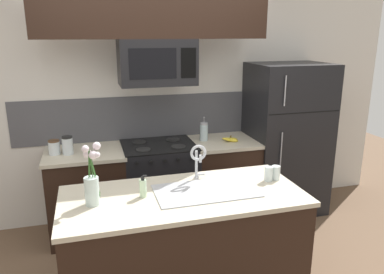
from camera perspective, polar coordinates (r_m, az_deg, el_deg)
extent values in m
plane|color=brown|center=(3.55, -1.81, -19.76)|extent=(10.00, 10.00, 0.00)
cube|color=silver|center=(4.28, -2.24, 5.44)|extent=(5.20, 0.10, 2.60)
cube|color=#4C4C51|center=(4.19, -6.03, 3.07)|extent=(2.95, 0.01, 0.48)
cube|color=black|center=(4.05, -15.61, -8.54)|extent=(0.75, 0.62, 0.88)
cube|color=beige|center=(3.89, -16.10, -2.41)|extent=(0.78, 0.65, 0.03)
cube|color=black|center=(4.29, 4.66, -6.59)|extent=(0.69, 0.62, 0.88)
cube|color=beige|center=(4.14, 4.80, -0.75)|extent=(0.72, 0.65, 0.03)
cube|color=black|center=(4.10, -4.96, -7.41)|extent=(0.76, 0.62, 0.91)
cube|color=black|center=(3.94, -5.11, -1.24)|extent=(0.76, 0.62, 0.01)
cylinder|color=black|center=(3.78, -7.44, -1.88)|extent=(0.15, 0.15, 0.01)
cylinder|color=black|center=(3.85, -2.06, -1.45)|extent=(0.15, 0.15, 0.01)
cylinder|color=black|center=(4.04, -8.02, -0.76)|extent=(0.15, 0.15, 0.01)
cylinder|color=black|center=(4.10, -2.97, -0.37)|extent=(0.15, 0.15, 0.01)
cylinder|color=black|center=(3.62, -8.38, -4.01)|extent=(0.03, 0.02, 0.03)
cylinder|color=black|center=(3.64, -6.24, -3.83)|extent=(0.03, 0.02, 0.03)
cylinder|color=black|center=(3.66, -4.12, -3.64)|extent=(0.03, 0.02, 0.03)
cylinder|color=black|center=(3.69, -2.04, -3.46)|extent=(0.03, 0.02, 0.03)
cylinder|color=black|center=(3.72, 0.01, -3.27)|extent=(0.03, 0.02, 0.03)
cube|color=black|center=(3.77, -5.37, 11.30)|extent=(0.74, 0.40, 0.44)
cube|color=black|center=(3.55, -5.96, 11.03)|extent=(0.45, 0.00, 0.28)
cube|color=black|center=(3.63, -0.53, 11.20)|extent=(0.15, 0.00, 0.28)
cube|color=black|center=(3.73, -5.99, 19.27)|extent=(2.20, 0.34, 0.60)
cube|color=black|center=(4.49, 14.02, -0.23)|extent=(0.86, 0.72, 1.73)
cube|color=black|center=(4.10, 16.85, 3.57)|extent=(0.83, 0.00, 0.01)
cylinder|color=#99999E|center=(3.91, 14.03, 6.83)|extent=(0.01, 0.01, 0.31)
cylinder|color=#99999E|center=(4.09, 13.33, -3.76)|extent=(0.01, 0.01, 0.66)
cylinder|color=silver|center=(3.88, -20.25, -1.58)|extent=(0.11, 0.11, 0.13)
cylinder|color=#4C331E|center=(3.86, -20.34, -0.58)|extent=(0.11, 0.11, 0.01)
cylinder|color=silver|center=(3.83, -18.42, -1.33)|extent=(0.10, 0.10, 0.16)
cylinder|color=black|center=(3.81, -18.54, -0.03)|extent=(0.10, 0.10, 0.02)
ellipsoid|color=yellow|center=(4.08, 5.78, -0.43)|extent=(0.16, 0.13, 0.05)
ellipsoid|color=yellow|center=(4.10, 5.77, -0.36)|extent=(0.17, 0.10, 0.05)
ellipsoid|color=yellow|center=(4.09, 5.92, -0.41)|extent=(0.18, 0.06, 0.07)
ellipsoid|color=yellow|center=(4.10, 5.92, -0.35)|extent=(0.18, 0.06, 0.06)
ellipsoid|color=yellow|center=(4.09, 6.09, -0.40)|extent=(0.17, 0.11, 0.06)
ellipsoid|color=yellow|center=(4.11, 6.07, -0.34)|extent=(0.15, 0.14, 0.06)
cylinder|color=brown|center=(4.09, 5.93, 0.01)|extent=(0.02, 0.02, 0.03)
cylinder|color=silver|center=(4.10, 1.83, 0.69)|extent=(0.09, 0.09, 0.18)
cylinder|color=#A3A3AA|center=(4.07, 1.84, 2.05)|extent=(0.08, 0.08, 0.02)
cylinder|color=#A3A3AA|center=(4.07, 1.84, 2.53)|extent=(0.01, 0.01, 0.05)
sphere|color=#A3A3AA|center=(4.06, 1.85, 2.99)|extent=(0.02, 0.02, 0.02)
cube|color=black|center=(3.01, -1.28, -16.87)|extent=(1.75, 0.78, 0.88)
cube|color=beige|center=(2.80, -1.34, -8.98)|extent=(1.78, 0.81, 0.03)
cube|color=#ADAFB5|center=(2.83, 2.12, -8.18)|extent=(0.76, 0.43, 0.01)
cube|color=#ADAFB5|center=(2.82, -1.33, -10.04)|extent=(0.30, 0.33, 0.15)
cube|color=#ADAFB5|center=(2.92, 5.42, -9.19)|extent=(0.30, 0.33, 0.15)
cylinder|color=#B7BABF|center=(3.05, 0.65, -6.23)|extent=(0.04, 0.04, 0.02)
cylinder|color=#B7BABF|center=(3.01, 0.66, -4.11)|extent=(0.02, 0.02, 0.22)
torus|color=#B7BABF|center=(2.92, 0.97, -2.43)|extent=(0.13, 0.02, 0.13)
cylinder|color=#B7BABF|center=(2.88, 1.28, -3.32)|extent=(0.02, 0.02, 0.06)
cube|color=#B7BABF|center=(3.05, 1.29, -5.72)|extent=(0.07, 0.01, 0.01)
cylinder|color=beige|center=(2.74, -7.48, -7.78)|extent=(0.05, 0.05, 0.13)
cylinder|color=black|center=(2.71, -7.53, -6.28)|extent=(0.02, 0.02, 0.02)
cube|color=black|center=(2.70, -7.21, -5.90)|extent=(0.03, 0.01, 0.01)
cylinder|color=silver|center=(3.06, 11.59, -5.53)|extent=(0.07, 0.07, 0.12)
cylinder|color=silver|center=(3.10, 12.64, -5.34)|extent=(0.07, 0.07, 0.11)
cylinder|color=silver|center=(2.67, -15.00, -7.97)|extent=(0.10, 0.10, 0.20)
cylinder|color=silver|center=(2.70, -14.90, -9.22)|extent=(0.09, 0.09, 0.06)
cylinder|color=#386B2D|center=(2.62, -15.44, -5.34)|extent=(0.03, 0.01, 0.35)
sphere|color=silver|center=(2.57, -15.96, -1.75)|extent=(0.05, 0.05, 0.05)
cylinder|color=#386B2D|center=(2.63, -14.60, -5.76)|extent=(0.06, 0.02, 0.30)
sphere|color=silver|center=(2.57, -14.25, -2.63)|extent=(0.04, 0.04, 0.04)
cylinder|color=#386B2D|center=(2.64, -14.64, -5.10)|extent=(0.06, 0.04, 0.35)
sphere|color=silver|center=(2.60, -14.33, -1.32)|extent=(0.05, 0.05, 0.05)
cylinder|color=#386B2D|center=(2.65, -15.28, -5.67)|extent=(0.02, 0.03, 0.30)
sphere|color=silver|center=(2.61, -15.63, -2.49)|extent=(0.06, 0.06, 0.06)
cylinder|color=#386B2D|center=(2.63, -14.89, -5.78)|extent=(0.03, 0.01, 0.30)
sphere|color=silver|center=(2.59, -14.84, -2.68)|extent=(0.06, 0.06, 0.06)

